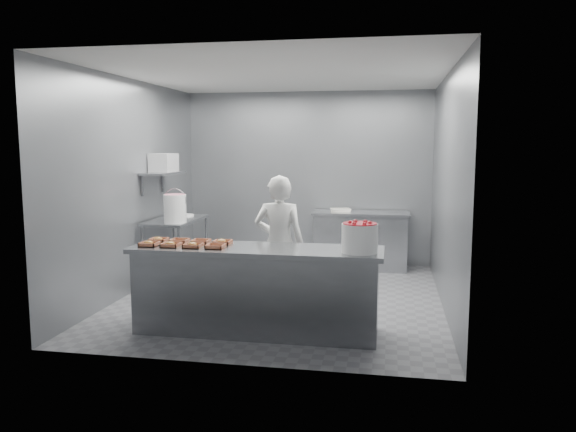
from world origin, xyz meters
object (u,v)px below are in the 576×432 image
(back_counter, at_px, (360,240))
(tray_4, at_px, (158,240))
(glaze_bucket, at_px, (175,208))
(tray_6, at_px, (201,242))
(tray_3, at_px, (216,246))
(tray_0, at_px, (149,244))
(prep_table, at_px, (176,240))
(appliance, at_px, (164,163))
(service_counter, at_px, (257,290))
(tray_5, at_px, (180,241))
(tray_7, at_px, (222,242))
(worker, at_px, (279,244))
(tray_1, at_px, (171,244))
(strawberry_tub, at_px, (360,237))
(tray_2, at_px, (193,245))

(back_counter, xyz_separation_m, tray_4, (-2.02, -3.13, 0.47))
(back_counter, relative_size, glaze_bucket, 3.23)
(tray_6, bearing_deg, tray_3, -45.23)
(tray_0, bearing_deg, tray_6, 26.60)
(tray_4, bearing_deg, prep_table, 106.11)
(tray_6, bearing_deg, appliance, 122.51)
(tray_0, distance_m, appliance, 2.34)
(service_counter, distance_m, prep_table, 2.56)
(tray_0, distance_m, tray_6, 0.54)
(tray_5, bearing_deg, tray_7, -0.00)
(worker, bearing_deg, appliance, -34.20)
(appliance, bearing_deg, service_counter, -41.22)
(tray_7, distance_m, glaze_bucket, 1.85)
(appliance, bearing_deg, tray_1, -59.77)
(prep_table, distance_m, tray_1, 2.23)
(tray_4, bearing_deg, service_counter, -6.16)
(worker, bearing_deg, tray_4, 26.62)
(back_counter, height_order, glaze_bucket, glaze_bucket)
(tray_0, distance_m, tray_5, 0.34)
(strawberry_tub, bearing_deg, tray_5, 173.87)
(tray_5, height_order, tray_6, same)
(strawberry_tub, xyz_separation_m, appliance, (-2.88, 2.06, 0.64))
(tray_1, height_order, strawberry_tub, strawberry_tub)
(tray_7, bearing_deg, tray_3, -89.28)
(appliance, bearing_deg, back_counter, 31.24)
(back_counter, distance_m, worker, 2.62)
(prep_table, distance_m, tray_3, 2.44)
(tray_4, height_order, worker, worker)
(service_counter, height_order, glaze_bucket, glaze_bucket)
(service_counter, bearing_deg, tray_6, 169.27)
(tray_5, bearing_deg, back_counter, 60.38)
(appliance, bearing_deg, tray_6, -51.37)
(service_counter, distance_m, tray_7, 0.63)
(prep_table, height_order, appliance, appliance)
(service_counter, relative_size, tray_5, 13.88)
(appliance, bearing_deg, worker, -25.88)
(tray_0, xyz_separation_m, tray_3, (0.72, 0.00, -0.00))
(tray_2, relative_size, tray_3, 1.00)
(prep_table, relative_size, glaze_bucket, 2.58)
(tray_3, bearing_deg, prep_table, 121.14)
(tray_1, distance_m, tray_2, 0.24)
(tray_1, bearing_deg, tray_3, 0.00)
(tray_4, relative_size, tray_7, 1.00)
(prep_table, xyz_separation_m, glaze_bucket, (0.14, -0.36, 0.51))
(tray_1, relative_size, tray_5, 1.00)
(back_counter, relative_size, worker, 0.94)
(tray_4, relative_size, appliance, 0.54)
(tray_1, relative_size, tray_4, 1.00)
(worker, bearing_deg, tray_7, 51.59)
(prep_table, xyz_separation_m, tray_6, (1.01, -1.83, 0.33))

